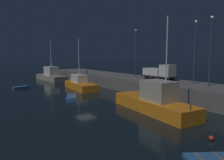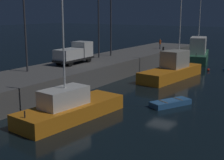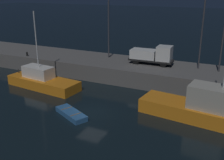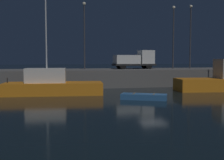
# 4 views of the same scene
# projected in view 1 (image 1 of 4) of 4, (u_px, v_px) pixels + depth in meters

# --- Properties ---
(ground_plane) EXTENTS (320.00, 320.00, 0.00)m
(ground_plane) POSITION_uv_depth(u_px,v_px,m) (86.00, 100.00, 29.21)
(ground_plane) COLOR black
(pier_quay) EXTENTS (65.72, 7.64, 2.17)m
(pier_quay) POSITION_uv_depth(u_px,v_px,m) (147.00, 85.00, 36.02)
(pier_quay) COLOR #5B5956
(pier_quay) RESTS_ON ground
(fishing_boat_blue) EXTENTS (9.89, 4.07, 9.35)m
(fishing_boat_blue) POSITION_uv_depth(u_px,v_px,m) (80.00, 84.00, 38.78)
(fishing_boat_blue) COLOR orange
(fishing_boat_blue) RESTS_ON ground
(fishing_boat_white) EXTENTS (11.36, 4.42, 10.02)m
(fishing_boat_white) POSITION_uv_depth(u_px,v_px,m) (154.00, 101.00, 22.75)
(fishing_boat_white) COLOR orange
(fishing_boat_white) RESTS_ON ground
(fishing_boat_orange) EXTENTS (11.96, 4.15, 9.87)m
(fishing_boat_orange) POSITION_uv_depth(u_px,v_px,m) (51.00, 76.00, 52.39)
(fishing_boat_orange) COLOR gray
(fishing_boat_orange) RESTS_ON ground
(dinghy_orange_near) EXTENTS (4.15, 2.97, 0.53)m
(dinghy_orange_near) POSITION_uv_depth(u_px,v_px,m) (71.00, 98.00, 29.51)
(dinghy_orange_near) COLOR #2D6099
(dinghy_orange_near) RESTS_ON ground
(rowboat_white_mid) EXTENTS (1.59, 3.01, 0.41)m
(rowboat_white_mid) POSITION_uv_depth(u_px,v_px,m) (21.00, 87.00, 39.48)
(rowboat_white_mid) COLOR #2D6099
(rowboat_white_mid) RESTS_ON ground
(dinghy_red_small) EXTENTS (2.44, 2.90, 0.33)m
(dinghy_red_small) POSITION_uv_depth(u_px,v_px,m) (208.00, 159.00, 12.14)
(dinghy_red_small) COLOR #2D6099
(dinghy_red_small) RESTS_ON ground
(mooring_buoy_near) EXTENTS (0.37, 0.37, 0.37)m
(mooring_buoy_near) POSITION_uv_depth(u_px,v_px,m) (211.00, 138.00, 15.16)
(mooring_buoy_near) COLOR red
(mooring_buoy_near) RESTS_ON ground
(lamp_post_west) EXTENTS (0.44, 0.44, 8.94)m
(lamp_post_west) POSITION_uv_depth(u_px,v_px,m) (136.00, 50.00, 39.90)
(lamp_post_west) COLOR #38383D
(lamp_post_west) RESTS_ON pier_quay
(lamp_post_east) EXTENTS (0.44, 0.44, 8.91)m
(lamp_post_east) POSITION_uv_depth(u_px,v_px,m) (195.00, 47.00, 29.38)
(lamp_post_east) COLOR #38383D
(lamp_post_east) RESTS_ON pier_quay
(lamp_post_central) EXTENTS (0.44, 0.44, 9.09)m
(lamp_post_central) POSITION_uv_depth(u_px,v_px,m) (211.00, 46.00, 27.14)
(lamp_post_central) COLOR #38383D
(lamp_post_central) RESTS_ON pier_quay
(utility_truck) EXTENTS (5.89, 2.23, 2.56)m
(utility_truck) POSITION_uv_depth(u_px,v_px,m) (160.00, 72.00, 34.26)
(utility_truck) COLOR black
(utility_truck) RESTS_ON pier_quay
(bollard_west) EXTENTS (0.28, 0.28, 0.56)m
(bollard_west) POSITION_uv_depth(u_px,v_px,m) (87.00, 72.00, 47.22)
(bollard_west) COLOR black
(bollard_west) RESTS_ON pier_quay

